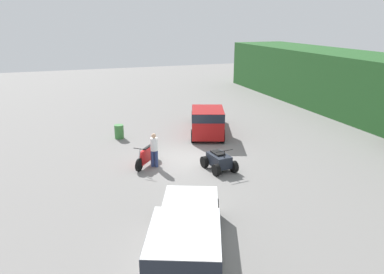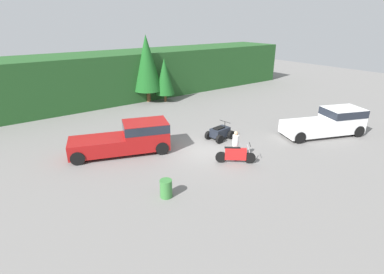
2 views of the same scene
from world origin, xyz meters
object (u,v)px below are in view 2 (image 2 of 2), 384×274
object	(u,v)px
quad_atv	(220,133)
steel_barrel	(166,189)
rider_person	(235,144)
pickup_truck_second	(330,121)
dirt_bike	(236,155)
pickup_truck_red	(130,137)

from	to	relation	value
quad_atv	steel_barrel	xyz separation A→B (m)	(-6.84, -3.99, -0.02)
rider_person	pickup_truck_second	bearing A→B (deg)	26.92
dirt_bike	rider_person	xyz separation A→B (m)	(0.29, 0.35, 0.48)
quad_atv	pickup_truck_red	bearing A→B (deg)	157.08
pickup_truck_second	quad_atv	xyz separation A→B (m)	(-6.90, 3.99, -0.54)
dirt_bike	pickup_truck_second	bearing A→B (deg)	35.44
pickup_truck_second	rider_person	xyz separation A→B (m)	(-8.34, 1.00, -0.03)
dirt_bike	pickup_truck_red	bearing A→B (deg)	170.02
pickup_truck_second	pickup_truck_red	bearing A→B (deg)	177.94
pickup_truck_red	quad_atv	distance (m)	6.21
pickup_truck_second	steel_barrel	size ratio (longest dim) A/B	6.94
pickup_truck_red	rider_person	world-z (taller)	pickup_truck_red
pickup_truck_red	dirt_bike	size ratio (longest dim) A/B	3.40
dirt_bike	steel_barrel	size ratio (longest dim) A/B	2.10
pickup_truck_second	dirt_bike	size ratio (longest dim) A/B	3.31
steel_barrel	dirt_bike	bearing A→B (deg)	7.29
steel_barrel	pickup_truck_red	bearing A→B (deg)	81.14
pickup_truck_red	steel_barrel	distance (m)	5.75
pickup_truck_second	dirt_bike	distance (m)	8.67
rider_person	steel_barrel	world-z (taller)	rider_person
quad_atv	steel_barrel	world-z (taller)	quad_atv
pickup_truck_red	dirt_bike	distance (m)	6.57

